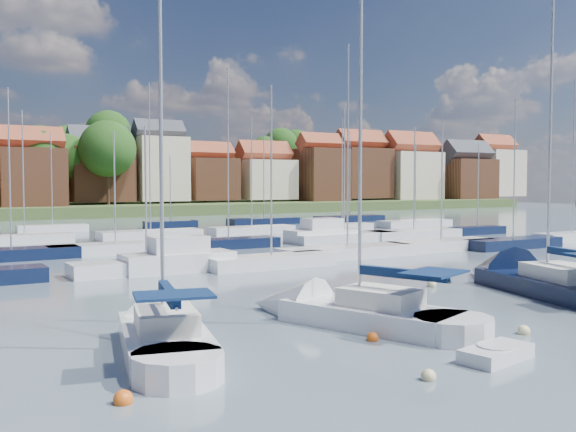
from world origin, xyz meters
TOP-DOWN VIEW (x-y plane):
  - ground at (0.00, 40.00)m, footprint 260.00×260.00m
  - sailboat_left at (-12.38, 2.86)m, footprint 4.81×10.30m
  - sailboat_centre at (-4.84, 2.76)m, footprint 6.53×11.17m
  - sailboat_navy at (8.48, 4.52)m, footprint 7.09×14.34m
  - tender at (-3.91, -4.19)m, footprint 2.82×1.72m
  - buoy_a at (-15.13, -2.15)m, footprint 0.51×0.51m
  - buoy_b at (-7.12, -4.61)m, footprint 0.43×0.43m
  - buoy_c at (-5.69, -0.22)m, footprint 0.43×0.43m
  - buoy_d at (-0.25, -2.25)m, footprint 0.47×0.47m
  - buoy_e at (4.36, 7.53)m, footprint 0.50×0.50m
  - marina_field at (1.91, 35.15)m, footprint 79.62×41.41m
  - far_shore_town at (2.23, 132.67)m, footprint 212.46×90.00m

SIDE VIEW (x-z plane):
  - ground at x=0.00m, z-range 0.00..0.00m
  - buoy_a at x=-15.13m, z-range -0.25..0.25m
  - buoy_b at x=-7.12m, z-range -0.22..0.22m
  - buoy_c at x=-5.69m, z-range -0.21..0.21m
  - buoy_d at x=-0.25m, z-range -0.23..0.23m
  - buoy_e at x=4.36m, z-range -0.25..0.25m
  - tender at x=-3.91m, z-range -0.07..0.50m
  - sailboat_navy at x=8.48m, z-range -9.20..9.89m
  - sailboat_centre at x=-4.84m, z-range -7.04..7.75m
  - sailboat_left at x=-12.38m, z-range -6.45..7.17m
  - marina_field at x=1.91m, z-range -7.53..8.40m
  - far_shore_town at x=2.23m, z-range -6.53..15.74m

